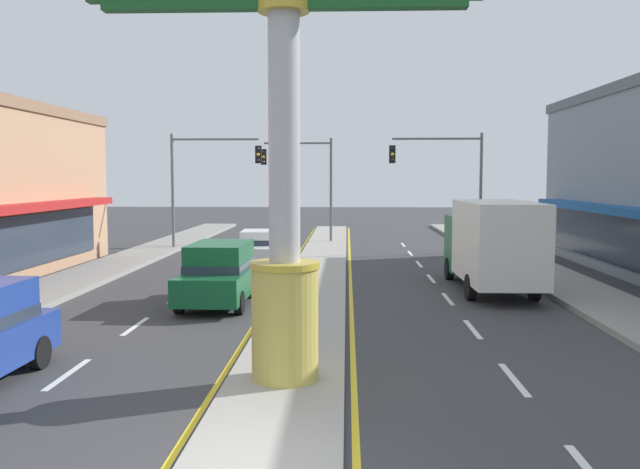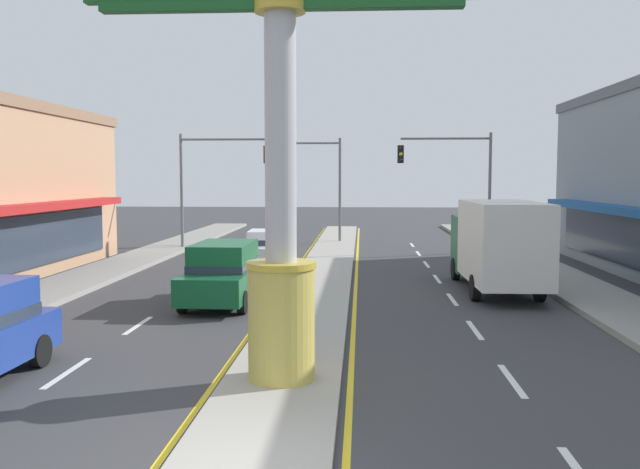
# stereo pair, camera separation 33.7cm
# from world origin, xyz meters

# --- Properties ---
(median_strip) EXTENTS (2.23, 52.00, 0.14)m
(median_strip) POSITION_xyz_m (0.00, 18.00, 0.07)
(median_strip) COLOR #A39E93
(median_strip) RESTS_ON ground
(sidewalk_left) EXTENTS (2.52, 60.00, 0.18)m
(sidewalk_left) POSITION_xyz_m (-8.98, 16.00, 0.09)
(sidewalk_left) COLOR gray
(sidewalk_left) RESTS_ON ground
(sidewalk_right) EXTENTS (2.52, 60.00, 0.18)m
(sidewalk_right) POSITION_xyz_m (8.98, 16.00, 0.09)
(sidewalk_right) COLOR gray
(sidewalk_right) RESTS_ON ground
(lane_markings) EXTENTS (8.97, 52.00, 0.01)m
(lane_markings) POSITION_xyz_m (-0.00, 16.65, 0.00)
(lane_markings) COLOR silver
(lane_markings) RESTS_ON ground
(district_sign) EXTENTS (7.16, 1.31, 8.41)m
(district_sign) POSITION_xyz_m (-0.00, 4.20, 4.40)
(district_sign) COLOR gold
(district_sign) RESTS_ON median_strip
(traffic_light_left_side) EXTENTS (4.86, 0.46, 6.20)m
(traffic_light_left_side) POSITION_xyz_m (-6.35, 27.70, 4.25)
(traffic_light_left_side) COLOR slate
(traffic_light_left_side) RESTS_ON ground
(traffic_light_right_side) EXTENTS (4.86, 0.46, 6.20)m
(traffic_light_right_side) POSITION_xyz_m (6.35, 27.55, 4.25)
(traffic_light_right_side) COLOR slate
(traffic_light_right_side) RESTS_ON ground
(traffic_light_median_far) EXTENTS (4.20, 0.46, 6.20)m
(traffic_light_median_far) POSITION_xyz_m (-1.29, 32.06, 4.19)
(traffic_light_median_far) COLOR slate
(traffic_light_median_far) RESTS_ON ground
(box_truck_near_right_lane) EXTENTS (2.31, 6.93, 3.12)m
(box_truck_near_right_lane) POSITION_xyz_m (6.09, 15.01, 1.69)
(box_truck_near_right_lane) COLOR #14562D
(box_truck_near_right_lane) RESTS_ON ground
(suv_far_right_lane) EXTENTS (2.03, 4.63, 1.90)m
(suv_far_right_lane) POSITION_xyz_m (-2.76, 12.38, 0.98)
(suv_far_right_lane) COLOR #14562D
(suv_far_right_lane) RESTS_ON ground
(sedan_mid_left_lane) EXTENTS (1.99, 4.38, 1.53)m
(sedan_mid_left_lane) POSITION_xyz_m (-2.77, 22.00, 0.79)
(sedan_mid_left_lane) COLOR white
(sedan_mid_left_lane) RESTS_ON ground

